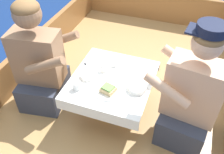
{
  "coord_description": "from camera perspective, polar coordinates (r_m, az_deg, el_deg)",
  "views": [
    {
      "loc": [
        0.52,
        -1.54,
        2.06
      ],
      "look_at": [
        0.0,
        -0.11,
        0.73
      ],
      "focal_mm": 40.0,
      "sensor_mm": 36.0,
      "label": 1
    }
  ],
  "objects": [
    {
      "name": "gunwale_port",
      "position": [
        2.67,
        -19.88,
        2.63
      ],
      "size": [
        0.06,
        3.47,
        0.34
      ],
      "primitive_type": "cube",
      "color": "#936033",
      "rests_on": "boat_deck"
    },
    {
      "name": "sandwich",
      "position": [
        1.9,
        -0.9,
        -2.78
      ],
      "size": [
        0.12,
        0.12,
        0.05
      ],
      "rotation": [
        0.0,
        0.0,
        -0.27
      ],
      "color": "tan",
      "rests_on": "plate_sandwich"
    },
    {
      "name": "bowl_port_near",
      "position": [
        2.19,
        0.35,
        3.82
      ],
      "size": [
        0.15,
        0.15,
        0.04
      ],
      "color": "white",
      "rests_on": "cockpit_table"
    },
    {
      "name": "coffee_cup_port",
      "position": [
        2.1,
        -1.86,
        2.2
      ],
      "size": [
        0.09,
        0.06,
        0.07
      ],
      "color": "white",
      "rests_on": "cockpit_table"
    },
    {
      "name": "coffee_cup_starboard",
      "position": [
        1.95,
        -8.04,
        -1.92
      ],
      "size": [
        0.09,
        0.06,
        0.06
      ],
      "color": "white",
      "rests_on": "cockpit_table"
    },
    {
      "name": "person_starboard",
      "position": [
        1.92,
        17.5,
        -4.64
      ],
      "size": [
        0.56,
        0.5,
        1.02
      ],
      "rotation": [
        0.0,
        0.0,
        3.0
      ],
      "color": "#333847",
      "rests_on": "boat_deck"
    },
    {
      "name": "boat_deck",
      "position": [
        2.5,
        0.86,
        -8.18
      ],
      "size": [
        2.06,
        3.47,
        0.33
      ],
      "primitive_type": "cube",
      "color": "#A87F4C",
      "rests_on": "ground_plane"
    },
    {
      "name": "person_port",
      "position": [
        2.21,
        -16.16,
        2.65
      ],
      "size": [
        0.57,
        0.51,
        0.99
      ],
      "rotation": [
        0.0,
        0.0,
        0.16
      ],
      "color": "#333847",
      "rests_on": "boat_deck"
    },
    {
      "name": "utensil_spoon_starboard",
      "position": [
        2.12,
        2.04,
        1.55
      ],
      "size": [
        0.17,
        0.04,
        0.01
      ],
      "rotation": [
        0.0,
        0.0,
        3.02
      ],
      "color": "silver",
      "rests_on": "cockpit_table"
    },
    {
      "name": "bow_coaming",
      "position": [
        3.63,
        10.12,
        15.59
      ],
      "size": [
        1.94,
        0.06,
        0.4
      ],
      "primitive_type": "cube",
      "color": "#936033",
      "rests_on": "boat_deck"
    },
    {
      "name": "plate_bread",
      "position": [
        2.18,
        6.24,
        2.63
      ],
      "size": [
        0.18,
        0.18,
        0.01
      ],
      "color": "white",
      "rests_on": "cockpit_table"
    },
    {
      "name": "utensil_knife_port",
      "position": [
        2.08,
        8.38,
        0.16
      ],
      "size": [
        0.16,
        0.08,
        0.0
      ],
      "rotation": [
        0.0,
        0.0,
        2.7
      ],
      "color": "silver",
      "rests_on": "cockpit_table"
    },
    {
      "name": "ground_plane",
      "position": [
        2.63,
        0.82,
        -10.54
      ],
      "size": [
        60.0,
        60.0,
        0.0
      ],
      "primitive_type": "plane",
      "color": "navy"
    },
    {
      "name": "utensil_fork_starboard",
      "position": [
        2.16,
        -5.83,
        2.17
      ],
      "size": [
        0.12,
        0.15,
        0.0
      ],
      "rotation": [
        0.0,
        0.0,
        2.24
      ],
      "color": "silver",
      "rests_on": "cockpit_table"
    },
    {
      "name": "plate_sandwich",
      "position": [
        1.92,
        -0.89,
        -3.37
      ],
      "size": [
        0.2,
        0.2,
        0.01
      ],
      "color": "white",
      "rests_on": "cockpit_table"
    },
    {
      "name": "cockpit_table",
      "position": [
        2.06,
        -0.0,
        -1.26
      ],
      "size": [
        0.65,
        0.71,
        0.38
      ],
      "color": "#B2B2B7",
      "rests_on": "boat_deck"
    },
    {
      "name": "utensil_spoon_center",
      "position": [
        2.1,
        4.9,
        0.97
      ],
      "size": [
        0.09,
        0.16,
        0.01
      ],
      "rotation": [
        0.0,
        0.0,
        2.01
      ],
      "color": "silver",
      "rests_on": "cockpit_table"
    },
    {
      "name": "bowl_starboard_near",
      "position": [
        2.05,
        -5.59,
        0.45
      ],
      "size": [
        0.12,
        0.12,
        0.04
      ],
      "color": "white",
      "rests_on": "cockpit_table"
    },
    {
      "name": "bowl_center_far",
      "position": [
        1.94,
        5.74,
        -2.34
      ],
      "size": [
        0.15,
        0.15,
        0.04
      ],
      "color": "white",
      "rests_on": "cockpit_table"
    }
  ]
}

